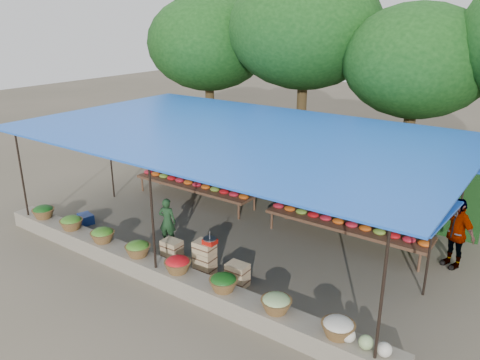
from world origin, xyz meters
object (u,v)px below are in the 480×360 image
Objects in this scene: weighing_scale at (210,241)px; blue_crate_back at (86,219)px; crate_counter at (204,260)px; blue_crate_front at (73,225)px; vendor_seated at (167,221)px.

weighing_scale is 4.62m from blue_crate_back.
weighing_scale is (0.19, -0.00, 0.53)m from crate_counter.
crate_counter reaches higher than blue_crate_front.
vendor_seated is 2.85m from blue_crate_front.
vendor_seated reaches higher than blue_crate_back.
weighing_scale reaches higher than blue_crate_front.
weighing_scale reaches higher than crate_counter.
blue_crate_back is at bearing -10.55° from vendor_seated.
crate_counter is 1.77m from vendor_seated.
crate_counter reaches higher than blue_crate_back.
crate_counter is at bearing 141.05° from vendor_seated.
blue_crate_back is (-2.73, -0.44, -0.48)m from vendor_seated.
weighing_scale is 4.56m from blue_crate_front.
vendor_seated is 2.47× the size of blue_crate_front.
weighing_scale is 0.25× the size of vendor_seated.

